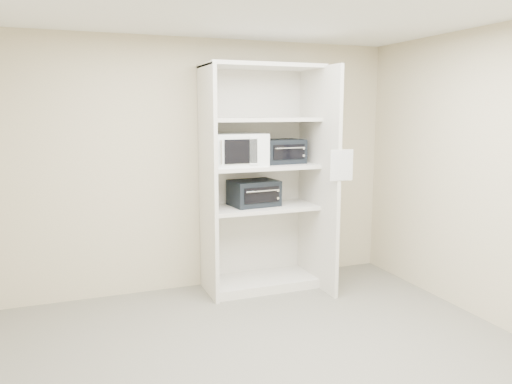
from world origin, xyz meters
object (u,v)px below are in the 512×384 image
object	(u,v)px
toaster_oven_upper	(281,151)
toaster_oven_lower	(254,193)
microwave	(237,150)
shelving_unit	(265,186)

from	to	relation	value
toaster_oven_upper	toaster_oven_lower	xyz separation A→B (m)	(-0.33, -0.01, -0.44)
microwave	shelving_unit	bearing A→B (deg)	3.79
microwave	toaster_oven_lower	xyz separation A→B (m)	(0.21, 0.07, -0.48)
toaster_oven_upper	toaster_oven_lower	world-z (taller)	toaster_oven_upper
microwave	toaster_oven_upper	xyz separation A→B (m)	(0.54, 0.08, -0.04)
shelving_unit	toaster_oven_lower	size ratio (longest dim) A/B	4.87
toaster_oven_lower	toaster_oven_upper	bearing A→B (deg)	-4.02
toaster_oven_upper	shelving_unit	bearing A→B (deg)	-169.65
shelving_unit	microwave	xyz separation A→B (m)	(-0.33, -0.03, 0.41)
microwave	toaster_oven_upper	world-z (taller)	microwave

